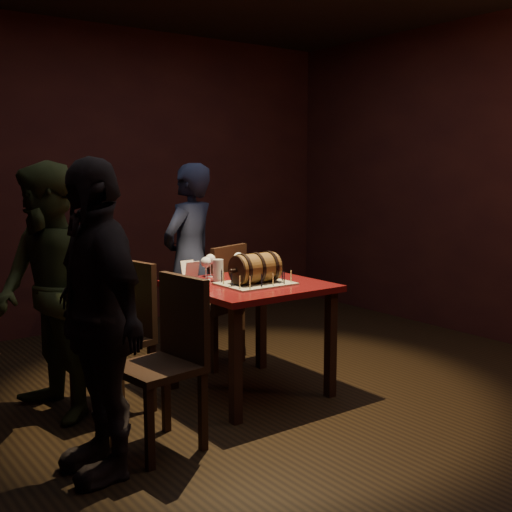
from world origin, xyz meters
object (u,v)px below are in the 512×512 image
object	(u,v)px
pint_of_ale	(218,271)
chair_left_rear	(122,328)
barrel_cake	(255,268)
chair_left_front	(170,352)
chair_back	(219,298)
person_back	(189,259)
wine_glass_left	(206,263)
wine_glass_mid	(210,260)
person_left_rear	(50,292)
person_left_front	(97,319)
pub_table	(250,299)
wine_glass_right	(238,259)

from	to	relation	value
pint_of_ale	chair_left_rear	distance (m)	0.73
barrel_cake	chair_left_front	bearing A→B (deg)	-157.55
chair_back	person_back	world-z (taller)	person_back
wine_glass_left	pint_of_ale	size ratio (longest dim) A/B	1.07
wine_glass_mid	person_left_rear	world-z (taller)	person_left_rear
chair_left_front	chair_left_rear	bearing A→B (deg)	87.75
pint_of_ale	person_left_front	world-z (taller)	person_left_front
person_back	person_left_rear	size ratio (longest dim) A/B	0.99
wine_glass_mid	person_back	world-z (taller)	person_back
chair_left_front	person_left_front	size ratio (longest dim) A/B	0.59
person_left_rear	person_left_front	xyz separation A→B (m)	(-0.05, -0.84, 0.01)
wine_glass_left	chair_left_front	world-z (taller)	chair_left_front
chair_left_front	wine_glass_left	bearing A→B (deg)	45.59
chair_left_rear	chair_left_front	size ratio (longest dim) A/B	1.00
pub_table	barrel_cake	distance (m)	0.23
wine_glass_mid	chair_left_front	distance (m)	1.13
pint_of_ale	chair_left_rear	xyz separation A→B (m)	(-0.67, 0.07, -0.30)
pint_of_ale	wine_glass_left	bearing A→B (deg)	114.55
chair_left_rear	chair_left_front	distance (m)	0.65
chair_left_front	person_left_rear	bearing A→B (deg)	116.00
pub_table	wine_glass_mid	xyz separation A→B (m)	(-0.08, 0.35, 0.23)
pub_table	wine_glass_mid	bearing A→B (deg)	102.93
wine_glass_mid	person_left_rear	bearing A→B (deg)	179.78
chair_left_front	person_left_rear	distance (m)	0.89
chair_back	person_left_front	bearing A→B (deg)	-142.27
barrel_cake	person_left_rear	xyz separation A→B (m)	(-1.20, 0.43, -0.08)
wine_glass_mid	chair_left_front	size ratio (longest dim) A/B	0.17
person_back	wine_glass_right	bearing A→B (deg)	64.49
person_back	chair_left_rear	bearing A→B (deg)	17.48
wine_glass_right	person_left_front	bearing A→B (deg)	-150.52
barrel_cake	person_left_front	distance (m)	1.33
person_left_front	person_back	bearing A→B (deg)	139.37
pub_table	chair_left_rear	xyz separation A→B (m)	(-0.81, 0.24, -0.12)
pint_of_ale	chair_back	xyz separation A→B (m)	(0.30, 0.46, -0.30)
person_left_front	barrel_cake	bearing A→B (deg)	110.32
wine_glass_right	pint_of_ale	size ratio (longest dim) A/B	1.07
pub_table	barrel_cake	world-z (taller)	barrel_cake
person_left_rear	wine_glass_right	bearing A→B (deg)	79.70
person_back	pint_of_ale	bearing A→B (deg)	48.56
pint_of_ale	person_back	bearing A→B (deg)	71.16
wine_glass_mid	person_back	distance (m)	0.74
chair_left_rear	person_back	size ratio (longest dim) A/B	0.60
chair_back	chair_left_rear	xyz separation A→B (m)	(-0.97, -0.39, 0.00)
chair_back	person_back	xyz separation A→B (m)	(-0.00, 0.42, 0.25)
chair_back	person_left_rear	size ratio (longest dim) A/B	0.60
wine_glass_mid	wine_glass_right	distance (m)	0.21
wine_glass_left	pub_table	bearing A→B (deg)	-54.61
chair_back	person_left_rear	distance (m)	1.42
barrel_cake	chair_back	xyz separation A→B (m)	(0.17, 0.69, -0.34)
chair_left_front	person_left_front	xyz separation A→B (m)	(-0.43, -0.07, 0.26)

